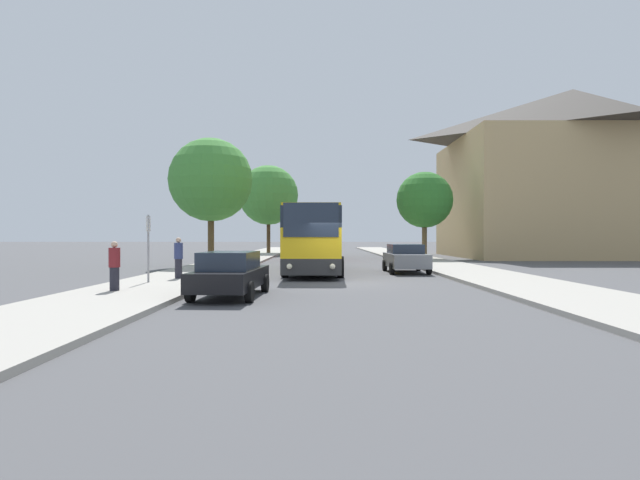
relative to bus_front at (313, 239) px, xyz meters
name	(u,v)px	position (x,y,z in m)	size (l,w,h in m)	color
ground_plane	(337,283)	(1.08, -5.91, -1.80)	(300.00, 300.00, 0.00)	#4C4C4F
sidewalk_left	(168,281)	(-5.92, -5.91, -1.72)	(4.00, 120.00, 0.15)	#A39E93
sidewalk_right	(507,281)	(8.08, -5.91, -1.72)	(4.00, 120.00, 0.15)	#A39E93
building_right_background	(570,173)	(23.82, 19.93, 6.01)	(21.74, 15.72, 15.61)	tan
bus_front	(313,239)	(0.00, 0.00, 0.00)	(3.04, 11.25, 3.36)	#2D2D2D
bus_middle	(312,237)	(-0.23, 15.09, 0.05)	(3.06, 11.77, 3.46)	gray
parked_car_left_curb	(228,273)	(-2.57, -10.65, -1.05)	(2.12, 4.57, 1.44)	black
parked_car_right_near	(404,258)	(4.82, -0.08, -1.01)	(2.07, 4.31, 1.50)	slate
bus_stop_sign	(146,240)	(-6.36, -7.22, -0.03)	(0.08, 0.45, 2.61)	gray
pedestrian_waiting_near	(112,266)	(-6.44, -10.20, -0.84)	(0.36, 0.36, 1.61)	#23232D
pedestrian_waiting_far	(176,258)	(-5.69, -5.47, -0.78)	(0.36, 0.36, 1.73)	#23232D
tree_left_near	(266,195)	(-5.27, 27.21, 4.55)	(6.39, 6.39, 9.40)	#47331E
tree_left_far	(209,180)	(-6.74, 5.58, 3.74)	(5.34, 5.34, 8.07)	#513D23
tree_right_near	(422,200)	(8.73, 13.79, 3.06)	(4.52, 4.52, 6.98)	brown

